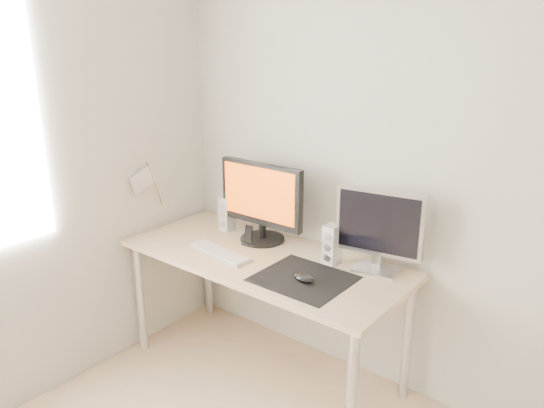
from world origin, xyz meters
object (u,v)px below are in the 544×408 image
Objects in this scene: keyboard at (220,252)px; main_monitor at (261,199)px; phone_dock at (249,239)px; desk at (264,269)px; speaker_left at (227,213)px; mouse at (304,278)px; speaker_right at (331,245)px; second_monitor at (379,227)px.

main_monitor is at bearing 78.40° from keyboard.
desk is at bearing -21.83° from phone_dock.
speaker_left reaches higher than phone_dock.
mouse is 0.51× the size of speaker_right.
mouse is 0.39m from desk.
speaker_left is at bearing -177.46° from second_monitor.
mouse is at bearing -19.51° from desk.
speaker_left is (-0.28, 0.01, -0.15)m from main_monitor.
mouse is at bearing 0.34° from keyboard.
keyboard is (-0.55, -0.27, -0.10)m from speaker_right.
speaker_left is at bearing 159.52° from mouse.
phone_dock is at bearing 158.17° from desk.
second_monitor is (0.72, 0.05, -0.01)m from main_monitor.
keyboard is at bearing -156.50° from second_monitor.
mouse is 0.56m from keyboard.
keyboard is at bearing -153.88° from speaker_right.
second_monitor reaches higher than speaker_left.
main_monitor reaches higher than speaker_left.
mouse is at bearing -20.48° from speaker_left.
speaker_left is 0.77m from speaker_right.
speaker_right is at bearing 92.73° from mouse.
desk is 0.41m from speaker_right.
speaker_right is 0.50× the size of keyboard.
speaker_right is 0.62m from keyboard.
desk is at bearing -47.06° from main_monitor.
speaker_left is (-0.78, 0.29, 0.08)m from mouse.
second_monitor is (0.22, 0.34, 0.22)m from mouse.
keyboard is 3.73× the size of phone_dock.
main_monitor reaches higher than desk.
speaker_right reaches higher than keyboard.
keyboard is (-0.21, -0.13, 0.09)m from desk.
keyboard is 0.20m from phone_dock.
mouse is 0.26× the size of keyboard.
second_monitor is (0.57, 0.21, 0.32)m from desk.
mouse is 0.07× the size of desk.
main_monitor is (-0.50, 0.29, 0.23)m from mouse.
keyboard is at bearing -148.53° from desk.
speaker_left is at bearing 126.47° from keyboard.
speaker_left is at bearing 178.95° from main_monitor.
speaker_right is 0.52m from phone_dock.
phone_dock is (-0.02, -0.09, -0.22)m from main_monitor.
second_monitor reaches higher than keyboard.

